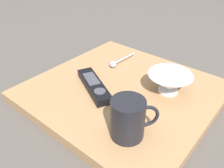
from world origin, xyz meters
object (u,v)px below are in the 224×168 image
coffee_mug (128,119)px  cereal_bowl (169,81)px  tv_remote_near (94,85)px  teaspoon (115,63)px

coffee_mug → cereal_bowl: bearing=3.4°
coffee_mug → tv_remote_near: coffee_mug is taller
teaspoon → tv_remote_near: 0.17m
cereal_bowl → tv_remote_near: cereal_bowl is taller
cereal_bowl → teaspoon: cereal_bowl is taller
cereal_bowl → teaspoon: 0.24m
teaspoon → tv_remote_near: size_ratio=0.70×
coffee_mug → teaspoon: size_ratio=0.75×
teaspoon → coffee_mug: bearing=-135.9°
cereal_bowl → teaspoon: bearing=84.3°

